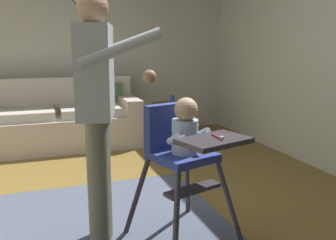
% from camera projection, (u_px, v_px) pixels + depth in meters
% --- Properties ---
extents(ground, '(6.14, 7.19, 0.10)m').
position_uv_depth(ground, '(114.00, 228.00, 2.75)').
color(ground, olive).
extents(wall_far, '(5.34, 0.06, 2.55)m').
position_uv_depth(wall_far, '(71.00, 45.00, 5.09)').
color(wall_far, beige).
rests_on(wall_far, ground).
extents(couch, '(2.02, 0.86, 0.86)m').
position_uv_depth(couch, '(58.00, 120.00, 4.72)').
color(couch, beige).
rests_on(couch, ground).
extents(high_chair, '(0.75, 0.83, 0.97)m').
position_uv_depth(high_chair, '(183.00, 143.00, 2.38)').
color(high_chair, '#373138').
rests_on(high_chair, ground).
extents(adult_standing, '(0.50, 0.58, 1.59)m').
position_uv_depth(adult_standing, '(98.00, 108.00, 2.30)').
color(adult_standing, '#686952').
rests_on(adult_standing, ground).
extents(side_table, '(0.40, 0.40, 0.52)m').
position_uv_depth(side_table, '(171.00, 114.00, 4.91)').
color(side_table, brown).
rests_on(side_table, ground).
extents(sippy_cup, '(0.07, 0.07, 0.10)m').
position_uv_depth(sippy_cup, '(172.00, 99.00, 4.88)').
color(sippy_cup, '#284CB7').
rests_on(sippy_cup, side_table).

